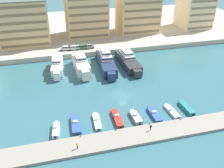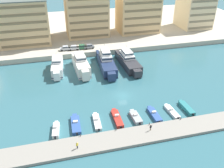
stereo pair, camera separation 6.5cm
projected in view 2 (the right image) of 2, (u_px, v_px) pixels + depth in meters
ground_plane at (123, 96)px, 73.51m from camera, size 400.00×400.00×0.00m
quay_promenade at (86, 28)px, 128.54m from camera, size 180.00×70.00×1.99m
pier_dock at (145, 134)px, 58.17m from camera, size 120.00×5.99×0.70m
yacht_white_far_left at (57, 66)px, 86.47m from camera, size 4.86×15.41×6.48m
yacht_ivory_left at (81, 65)px, 86.87m from camera, size 4.91×17.47×7.34m
yacht_navy_mid_left at (106, 62)px, 89.21m from camera, size 5.74×22.01×8.02m
yacht_charcoal_center_left at (128, 61)px, 90.73m from camera, size 5.35×20.58×7.10m
motorboat_white_far_left at (56, 130)px, 59.28m from camera, size 2.09×6.00×1.54m
motorboat_blue_left at (76, 124)px, 61.31m from camera, size 2.45×7.94×1.27m
motorboat_white_mid_left at (97, 121)px, 62.33m from camera, size 1.96×7.16×1.21m
motorboat_red_center_left at (117, 118)px, 63.33m from camera, size 1.96×7.91×1.41m
motorboat_grey_center at (136, 117)px, 63.68m from camera, size 2.10×6.12×1.45m
motorboat_blue_center_right at (154, 114)px, 64.83m from camera, size 1.89×7.14×1.25m
motorboat_white_mid_right at (172, 111)px, 66.02m from camera, size 2.04×6.88×1.23m
motorboat_teal_right at (186, 108)px, 67.19m from camera, size 1.86×7.03×1.04m
car_silver_far_left at (65, 48)px, 98.75m from camera, size 4.15×2.02×1.80m
car_silver_left at (73, 48)px, 99.18m from camera, size 4.15×2.02×1.80m
car_green_mid_left at (82, 47)px, 99.90m from camera, size 4.12×1.95×1.80m
car_grey_center_left at (89, 46)px, 100.38m from camera, size 4.16×2.03×1.80m
apartment_block_left at (24, 20)px, 103.49m from camera, size 20.39×18.28×20.41m
apartment_block_mid_left at (86, 6)px, 110.02m from camera, size 18.45×15.21×27.61m
apartment_block_center_left at (138, 7)px, 115.13m from camera, size 18.81×13.81×25.05m
apartment_block_center at (194, 11)px, 123.61m from camera, size 14.40×15.26×17.84m
pedestrian_near_edge at (151, 127)px, 58.45m from camera, size 0.61×0.36×1.66m
pedestrian_mid_deck at (77, 145)px, 53.28m from camera, size 0.54×0.45×1.67m
bollard_west at (80, 135)px, 56.96m from camera, size 0.20×0.20×0.61m
bollard_west_mid at (116, 129)px, 58.79m from camera, size 0.20×0.20×0.61m
bollard_east_mid at (149, 124)px, 60.62m from camera, size 0.20×0.20×0.61m
bollard_east at (181, 118)px, 62.45m from camera, size 0.20×0.20×0.61m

